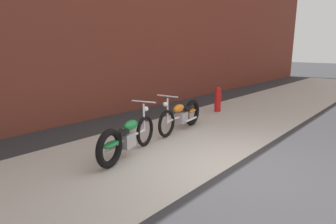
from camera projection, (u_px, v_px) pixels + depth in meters
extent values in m
plane|color=#2D2D30|center=(228.00, 168.00, 5.20)|extent=(80.00, 80.00, 0.00)
cube|color=#B2ADA3|center=(158.00, 147.00, 6.32)|extent=(36.00, 3.50, 0.01)
cube|color=brown|center=(66.00, 18.00, 7.89)|extent=(36.00, 0.50, 5.87)
torus|color=black|center=(145.00, 131.00, 6.32)|extent=(0.68, 0.27, 0.68)
torus|color=black|center=(110.00, 148.00, 5.16)|extent=(0.74, 0.33, 0.73)
cylinder|color=silver|center=(129.00, 138.00, 5.73)|extent=(1.20, 0.40, 0.06)
cube|color=#99999E|center=(127.00, 141.00, 5.67)|extent=(0.37, 0.30, 0.28)
ellipsoid|color=#197A38|center=(131.00, 125.00, 5.75)|extent=(0.48, 0.31, 0.20)
ellipsoid|color=#197A38|center=(111.00, 144.00, 5.19)|extent=(0.47, 0.30, 0.10)
cube|color=black|center=(121.00, 133.00, 5.45)|extent=(0.32, 0.27, 0.08)
cylinder|color=silver|center=(144.00, 118.00, 6.21)|extent=(0.05, 0.05, 0.62)
cylinder|color=silver|center=(144.00, 102.00, 6.13)|extent=(0.19, 0.57, 0.03)
sphere|color=white|center=(146.00, 109.00, 6.26)|extent=(0.11, 0.11, 0.11)
cylinder|color=silver|center=(114.00, 147.00, 5.54)|extent=(0.54, 0.21, 0.06)
torus|color=black|center=(167.00, 124.00, 6.94)|extent=(0.68, 0.18, 0.68)
torus|color=black|center=(192.00, 112.00, 8.00)|extent=(0.74, 0.23, 0.73)
cylinder|color=silver|center=(180.00, 117.00, 7.46)|extent=(1.23, 0.24, 0.06)
cube|color=#99999E|center=(182.00, 117.00, 7.54)|extent=(0.35, 0.26, 0.28)
ellipsoid|color=orange|center=(179.00, 108.00, 7.34)|extent=(0.46, 0.25, 0.20)
ellipsoid|color=orange|center=(191.00, 111.00, 7.94)|extent=(0.46, 0.24, 0.10)
cube|color=black|center=(186.00, 108.00, 7.65)|extent=(0.31, 0.24, 0.08)
cylinder|color=silver|center=(168.00, 111.00, 6.90)|extent=(0.05, 0.05, 0.62)
cylinder|color=silver|center=(168.00, 96.00, 6.82)|extent=(0.12, 0.58, 0.03)
sphere|color=white|center=(165.00, 104.00, 6.78)|extent=(0.11, 0.11, 0.11)
cylinder|color=silver|center=(191.00, 119.00, 7.67)|extent=(0.55, 0.14, 0.06)
cylinder|color=red|center=(218.00, 101.00, 9.73)|extent=(0.22, 0.22, 0.70)
sphere|color=red|center=(218.00, 90.00, 9.64)|extent=(0.20, 0.20, 0.20)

